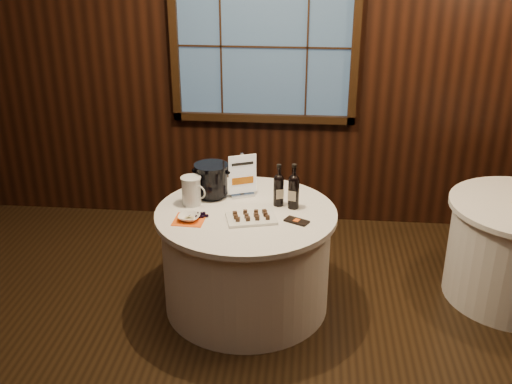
# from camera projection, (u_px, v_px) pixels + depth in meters

# --- Properties ---
(back_wall) EXTENTS (6.00, 0.10, 3.00)m
(back_wall) POSITION_uv_depth(u_px,v_px,m) (264.00, 59.00, 5.24)
(back_wall) COLOR black
(back_wall) RESTS_ON ground
(main_table) EXTENTS (1.28, 1.28, 0.77)m
(main_table) POSITION_uv_depth(u_px,v_px,m) (246.00, 258.00, 4.35)
(main_table) COLOR white
(main_table) RESTS_ON ground
(sign_stand) EXTENTS (0.20, 0.16, 0.34)m
(sign_stand) POSITION_uv_depth(u_px,v_px,m) (242.00, 182.00, 4.39)
(sign_stand) COLOR #AFB0B7
(sign_stand) RESTS_ON main_table
(port_bottle_left) EXTENTS (0.07, 0.08, 0.31)m
(port_bottle_left) POSITION_uv_depth(u_px,v_px,m) (279.00, 188.00, 4.24)
(port_bottle_left) COLOR black
(port_bottle_left) RESTS_ON main_table
(port_bottle_right) EXTENTS (0.08, 0.09, 0.33)m
(port_bottle_right) POSITION_uv_depth(u_px,v_px,m) (294.00, 189.00, 4.19)
(port_bottle_right) COLOR black
(port_bottle_right) RESTS_ON main_table
(ice_bucket) EXTENTS (0.25, 0.25, 0.25)m
(ice_bucket) POSITION_uv_depth(u_px,v_px,m) (212.00, 180.00, 4.37)
(ice_bucket) COLOR black
(ice_bucket) RESTS_ON main_table
(chocolate_plate) EXTENTS (0.38, 0.30, 0.05)m
(chocolate_plate) POSITION_uv_depth(u_px,v_px,m) (251.00, 217.00, 4.06)
(chocolate_plate) COLOR white
(chocolate_plate) RESTS_ON main_table
(chocolate_box) EXTENTS (0.18, 0.15, 0.01)m
(chocolate_box) POSITION_uv_depth(u_px,v_px,m) (297.00, 221.00, 4.04)
(chocolate_box) COLOR black
(chocolate_box) RESTS_ON main_table
(grape_bunch) EXTENTS (0.15, 0.06, 0.03)m
(grape_bunch) POSITION_uv_depth(u_px,v_px,m) (201.00, 215.00, 4.10)
(grape_bunch) COLOR black
(grape_bunch) RESTS_ON main_table
(glass_pitcher) EXTENTS (0.19, 0.15, 0.21)m
(glass_pitcher) POSITION_uv_depth(u_px,v_px,m) (192.00, 191.00, 4.26)
(glass_pitcher) COLOR silver
(glass_pitcher) RESTS_ON main_table
(orange_napkin) EXTENTS (0.22, 0.22, 0.00)m
(orange_napkin) POSITION_uv_depth(u_px,v_px,m) (189.00, 220.00, 4.07)
(orange_napkin) COLOR #EE5714
(orange_napkin) RESTS_ON main_table
(cracker_bowl) EXTENTS (0.16, 0.16, 0.04)m
(cracker_bowl) POSITION_uv_depth(u_px,v_px,m) (189.00, 217.00, 4.06)
(cracker_bowl) COLOR white
(cracker_bowl) RESTS_ON orange_napkin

